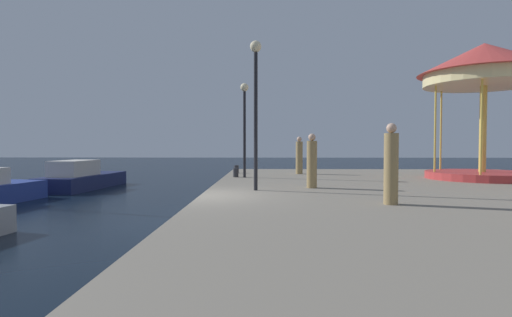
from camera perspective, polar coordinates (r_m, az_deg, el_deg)
The scene contains 11 objects.
ground_plane at distance 11.66m, azimuth -7.95°, elevation -9.10°, with size 120.00×120.00×0.00m, color black.
quay_dock at distance 12.91m, azimuth 28.95°, elevation -6.45°, with size 15.61×24.90×0.80m, color gray.
motorboat_navy at distance 22.24m, azimuth -23.65°, elevation -2.58°, with size 2.53×5.80×1.47m.
carousel at distance 19.49m, azimuth 29.77°, elevation 10.08°, with size 5.28×5.28×5.68m.
lamp_post_near_edge at distance 12.66m, azimuth -0.04°, elevation 9.82°, with size 0.36×0.36×4.68m.
lamp_post_mid_promenade at distance 17.60m, azimuth -1.66°, elevation 6.54°, with size 0.36×0.36×4.14m.
bollard_south at distance 20.38m, azimuth -2.81°, elevation -1.53°, with size 0.24×0.24×0.40m, color #2D2D33.
bollard_north at distance 17.81m, azimuth -2.90°, elevation -2.03°, with size 0.24×0.24×0.40m, color #2D2D33.
person_near_carousel at distance 10.11m, azimuth 18.73°, elevation -1.05°, with size 0.34×0.34×1.95m.
person_far_corner at distance 13.40m, azimuth 7.98°, elevation -0.56°, with size 0.34×0.34×1.81m.
person_by_the_water at distance 19.88m, azimuth 6.19°, elevation 0.30°, with size 0.34×0.34×1.85m.
Camera 1 is at (1.82, -11.30, 2.22)m, focal length 28.01 mm.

